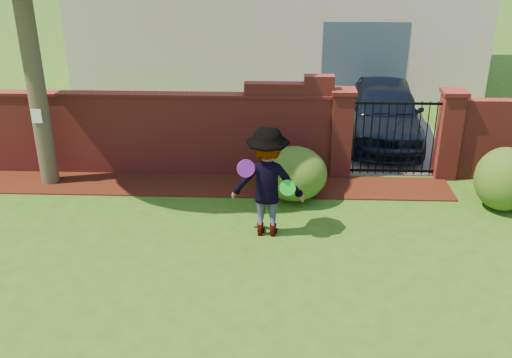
{
  "coord_description": "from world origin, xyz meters",
  "views": [
    {
      "loc": [
        1.08,
        -7.44,
        5.04
      ],
      "look_at": [
        0.74,
        1.4,
        1.05
      ],
      "focal_mm": 40.96,
      "sensor_mm": 36.0,
      "label": 1
    }
  ],
  "objects_px": {
    "car": "(385,114)",
    "frisbee_green": "(288,188)",
    "man": "(267,183)",
    "frisbee_purple": "(246,168)"
  },
  "relations": [
    {
      "from": "car",
      "to": "frisbee_purple",
      "type": "distance_m",
      "value": 5.72
    },
    {
      "from": "car",
      "to": "frisbee_green",
      "type": "height_order",
      "value": "car"
    },
    {
      "from": "frisbee_green",
      "to": "man",
      "type": "bearing_deg",
      "value": 149.48
    },
    {
      "from": "car",
      "to": "frisbee_green",
      "type": "relative_size",
      "value": 15.47
    },
    {
      "from": "car",
      "to": "frisbee_purple",
      "type": "xyz_separation_m",
      "value": [
        -3.07,
        -4.79,
        0.6
      ]
    },
    {
      "from": "car",
      "to": "frisbee_purple",
      "type": "bearing_deg",
      "value": -116.51
    },
    {
      "from": "man",
      "to": "car",
      "type": "bearing_deg",
      "value": -116.7
    },
    {
      "from": "car",
      "to": "frisbee_green",
      "type": "xyz_separation_m",
      "value": [
        -2.39,
        -4.77,
        0.26
      ]
    },
    {
      "from": "frisbee_purple",
      "to": "car",
      "type": "bearing_deg",
      "value": 57.33
    },
    {
      "from": "car",
      "to": "man",
      "type": "bearing_deg",
      "value": -114.71
    }
  ]
}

